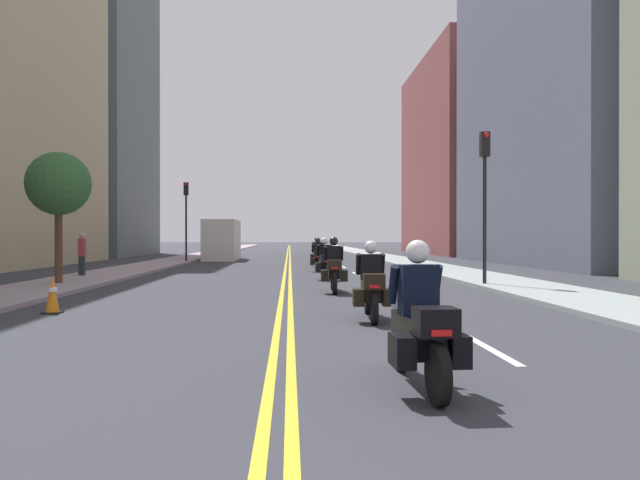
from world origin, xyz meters
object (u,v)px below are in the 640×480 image
object	(u,v)px
traffic_cone_1	(52,295)
motorcycle_4	(318,258)
traffic_light_far	(186,208)
street_tree_1	(58,185)
parked_truck	(223,242)
motorcycle_0	(420,328)
motorcycle_1	(371,287)
motorcycle_3	(325,262)
traffic_light_near	(485,180)
motorcycle_2	(334,270)
pedestrian_0	(82,255)
motorcycle_5	(317,254)

from	to	relation	value
traffic_cone_1	motorcycle_4	bearing A→B (deg)	67.28
traffic_light_far	street_tree_1	xyz separation A→B (m)	(-1.07, -18.25, -0.13)
parked_truck	motorcycle_0	bearing A→B (deg)	-80.52
motorcycle_1	motorcycle_3	size ratio (longest dim) A/B	1.00
traffic_cone_1	traffic_light_near	distance (m)	13.32
motorcycle_0	motorcycle_1	size ratio (longest dim) A/B	0.97
motorcycle_2	traffic_light_near	size ratio (longest dim) A/B	0.46
street_tree_1	parked_truck	size ratio (longest dim) A/B	0.68
motorcycle_4	traffic_cone_1	distance (m)	16.55
motorcycle_0	motorcycle_2	world-z (taller)	motorcycle_2
motorcycle_1	traffic_light_near	distance (m)	9.33
motorcycle_0	pedestrian_0	xyz separation A→B (m)	(-9.56, 17.82, 0.27)
traffic_light_far	pedestrian_0	bearing A→B (deg)	-96.47
traffic_light_near	pedestrian_0	bearing A→B (deg)	161.47
street_tree_1	traffic_cone_1	bearing A→B (deg)	-70.41
traffic_light_far	motorcycle_1	bearing A→B (deg)	-73.07
motorcycle_1	traffic_light_far	xyz separation A→B (m)	(-8.14, 26.75, 2.84)
motorcycle_3	traffic_light_near	world-z (taller)	traffic_light_near
motorcycle_1	parked_truck	size ratio (longest dim) A/B	0.34
traffic_light_near	parked_truck	distance (m)	26.30
motorcycle_5	traffic_light_near	size ratio (longest dim) A/B	0.43
motorcycle_0	street_tree_1	world-z (taller)	street_tree_1
motorcycle_2	traffic_cone_1	distance (m)	7.83
motorcycle_1	motorcycle_2	xyz separation A→B (m)	(-0.31, 5.91, 0.02)
motorcycle_3	traffic_light_near	distance (m)	6.79
motorcycle_3	motorcycle_0	bearing A→B (deg)	-91.15
motorcycle_1	parked_truck	bearing A→B (deg)	104.47
motorcycle_4	motorcycle_5	distance (m)	5.27
motorcycle_3	pedestrian_0	xyz separation A→B (m)	(-9.50, 1.23, 0.27)
motorcycle_5	street_tree_1	xyz separation A→B (m)	(-9.12, -13.40, 2.70)
pedestrian_0	traffic_light_near	bearing A→B (deg)	66.91
pedestrian_0	street_tree_1	distance (m)	4.62
motorcycle_5	traffic_light_far	bearing A→B (deg)	150.31
motorcycle_5	traffic_light_far	xyz separation A→B (m)	(-8.06, 4.86, 2.83)
traffic_light_near	traffic_light_far	size ratio (longest dim) A/B	0.99
motorcycle_3	traffic_cone_1	world-z (taller)	motorcycle_3
traffic_cone_1	parked_truck	world-z (taller)	parked_truck
pedestrian_0	traffic_light_far	bearing A→B (deg)	168.97
traffic_light_far	parked_truck	world-z (taller)	traffic_light_far
motorcycle_0	street_tree_1	bearing A→B (deg)	120.06
street_tree_1	parked_truck	xyz separation A→B (m)	(2.87, 22.79, -2.08)
motorcycle_2	parked_truck	size ratio (longest dim) A/B	0.36
motorcycle_2	motorcycle_3	xyz separation A→B (m)	(0.03, 5.25, -0.01)
traffic_cone_1	parked_truck	distance (m)	29.94
motorcycle_3	street_tree_1	distance (m)	9.70
traffic_light_far	pedestrian_0	xyz separation A→B (m)	(-1.63, -14.36, -2.55)
traffic_cone_1	parked_truck	xyz separation A→B (m)	(0.33, 29.93, 0.88)
motorcycle_0	motorcycle_2	bearing A→B (deg)	87.67
motorcycle_5	traffic_light_far	size ratio (longest dim) A/B	0.43
motorcycle_5	motorcycle_0	bearing A→B (deg)	-88.87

